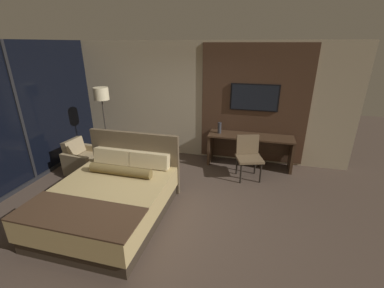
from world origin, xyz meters
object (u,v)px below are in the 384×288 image
at_px(bed, 110,199).
at_px(floor_lamp, 102,100).
at_px(desk_chair, 248,153).
at_px(tv, 254,98).
at_px(vase_tall, 219,128).
at_px(armchair_by_window, 84,161).
at_px(desk, 250,145).

bearing_deg(bed, floor_lamp, 122.34).
bearing_deg(desk_chair, tv, 71.87).
height_order(bed, vase_tall, bed).
bearing_deg(tv, armchair_by_window, -157.48).
relative_size(desk_chair, floor_lamp, 0.51).
height_order(desk, vase_tall, vase_tall).
bearing_deg(tv, bed, -127.15).
distance_m(desk_chair, armchair_by_window, 3.66).
distance_m(bed, armchair_by_window, 1.97).
bearing_deg(vase_tall, desk_chair, -37.53).
bearing_deg(desk, bed, -129.37).
bearing_deg(armchair_by_window, tv, -63.21).
xyz_separation_m(desk, vase_tall, (-0.73, -0.03, 0.37)).
bearing_deg(armchair_by_window, desk_chair, -74.92).
distance_m(bed, desk_chair, 2.92).
height_order(bed, armchair_by_window, bed).
bearing_deg(armchair_by_window, bed, -127.80).
distance_m(floor_lamp, vase_tall, 2.78).
relative_size(armchair_by_window, floor_lamp, 0.42).
xyz_separation_m(tv, desk_chair, (-0.01, -0.80, -1.03)).
bearing_deg(floor_lamp, tv, 13.87).
bearing_deg(floor_lamp, bed, -57.66).
distance_m(armchair_by_window, floor_lamp, 1.44).
bearing_deg(desk_chair, floor_lamp, 162.96).
xyz_separation_m(bed, floor_lamp, (-1.25, 1.97, 1.18)).
bearing_deg(desk, floor_lamp, -169.63).
distance_m(desk_chair, vase_tall, 0.97).
bearing_deg(desk, vase_tall, -177.26).
bearing_deg(floor_lamp, armchair_by_window, -107.95).
bearing_deg(vase_tall, tv, 18.98).
xyz_separation_m(desk, tv, (-0.00, 0.22, 1.07)).
bearing_deg(bed, desk_chair, 43.40).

